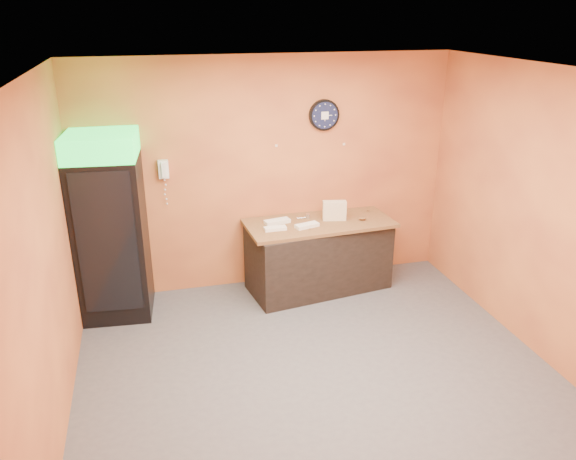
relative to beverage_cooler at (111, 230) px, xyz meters
name	(u,v)px	position (x,y,z in m)	size (l,w,h in m)	color
floor	(315,368)	(1.85, -1.60, -1.01)	(4.50, 4.50, 0.00)	#47474C
back_wall	(268,175)	(1.85, 0.40, 0.39)	(4.50, 0.02, 2.80)	orange
left_wall	(46,262)	(-0.40, -1.60, 0.39)	(0.02, 4.00, 2.80)	orange
right_wall	(538,214)	(4.10, -1.60, 0.39)	(0.02, 4.00, 2.80)	orange
ceiling	(321,71)	(1.85, -1.60, 1.79)	(4.50, 4.00, 0.02)	white
beverage_cooler	(111,230)	(0.00, 0.00, 0.00)	(0.79, 0.80, 2.08)	black
prep_counter	(319,257)	(2.38, 0.02, -0.59)	(1.68, 0.75, 0.84)	black
wall_clock	(324,115)	(2.53, 0.37, 1.08)	(0.37, 0.06, 0.37)	black
wall_phone	(163,169)	(0.62, 0.34, 0.55)	(0.11, 0.10, 0.21)	white
butcher_paper	(319,223)	(2.38, 0.02, -0.15)	(1.76, 0.79, 0.04)	brown
sub_roll_stack	(334,211)	(2.58, 0.04, -0.01)	(0.29, 0.15, 0.24)	beige
wrapped_sandwich_left	(275,228)	(1.81, -0.11, -0.11)	(0.26, 0.10, 0.04)	white
wrapped_sandwich_mid	(307,225)	(2.19, -0.11, -0.11)	(0.28, 0.11, 0.04)	white
wrapped_sandwich_right	(277,221)	(1.88, 0.10, -0.11)	(0.30, 0.12, 0.04)	white
kitchen_tool	(308,216)	(2.28, 0.17, -0.10)	(0.06, 0.06, 0.06)	silver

